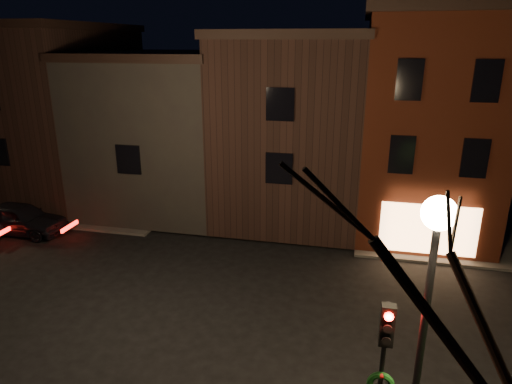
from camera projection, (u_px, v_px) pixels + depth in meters
The scene contains 9 objects.
ground at pixel (211, 304), 16.51m from camera, with size 120.00×120.00×0.00m, color black.
sidewalk_far_left at pixel (61, 151), 39.18m from camera, with size 30.00×30.00×0.12m, color #2D2B28.
corner_building at pixel (427, 121), 21.92m from camera, with size 6.50×8.50×10.50m.
row_building_a at pixel (296, 124), 24.40m from camera, with size 7.30×10.30×9.40m.
row_building_b at pixel (170, 128), 26.07m from camera, with size 7.80×10.30×8.40m.
row_building_c at pixel (56, 111), 27.34m from camera, with size 7.30×10.30×9.90m.
street_lamp_near at pixel (431, 272), 8.03m from camera, with size 0.60×0.60×6.48m.
traffic_signal at pixel (383, 361), 9.36m from camera, with size 0.58×0.38×4.05m.
parked_car_a at pixel (20, 218), 22.37m from camera, with size 1.84×4.57×1.56m, color black.
Camera 1 is at (4.76, -13.68, 9.06)m, focal length 32.00 mm.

